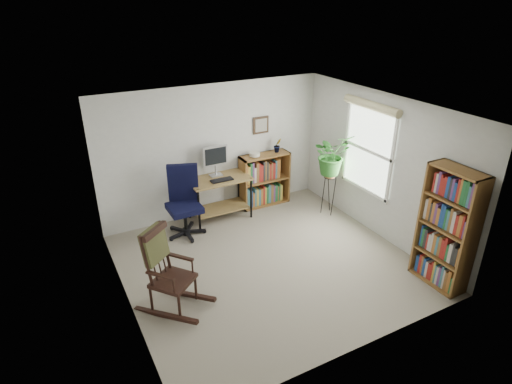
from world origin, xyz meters
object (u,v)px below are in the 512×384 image
office_chair (184,203)px  tall_bookshelf (447,229)px  desk (220,198)px  rocking_chair (172,270)px  low_bookshelf (265,180)px

office_chair → tall_bookshelf: bearing=-27.3°
desk → rocking_chair: bearing=-127.6°
rocking_chair → office_chair: bearing=27.1°
office_chair → rocking_chair: bearing=-94.2°
low_bookshelf → tall_bookshelf: bearing=-73.8°
low_bookshelf → tall_bookshelf: (0.97, -3.35, 0.36)m
tall_bookshelf → office_chair: bearing=132.8°
desk → tall_bookshelf: 3.81m
rocking_chair → tall_bookshelf: (3.50, -1.24, 0.29)m
office_chair → tall_bookshelf: tall_bookshelf is taller
office_chair → low_bookshelf: size_ratio=1.19×
low_bookshelf → tall_bookshelf: size_ratio=0.59×
low_bookshelf → desk: bearing=-173.1°
office_chair → tall_bookshelf: size_ratio=0.70×
rocking_chair → low_bookshelf: (2.52, 2.11, -0.07)m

